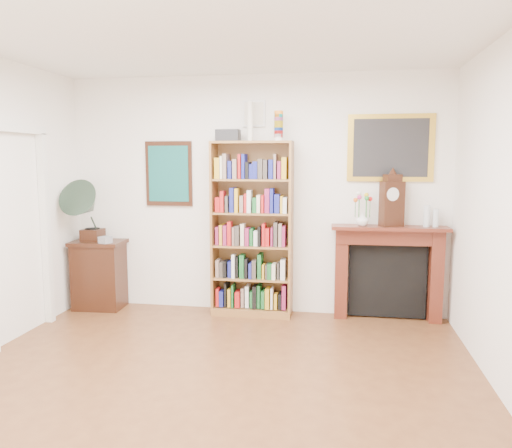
{
  "coord_description": "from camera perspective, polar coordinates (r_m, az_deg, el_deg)",
  "views": [
    {
      "loc": [
        1.0,
        -3.33,
        1.82
      ],
      "look_at": [
        0.17,
        1.6,
        1.17
      ],
      "focal_mm": 35.0,
      "sensor_mm": 36.0,
      "label": 1
    }
  ],
  "objects": [
    {
      "name": "room",
      "position": [
        3.5,
        -7.13,
        0.39
      ],
      "size": [
        4.51,
        5.01,
        2.81
      ],
      "color": "#58311A",
      "rests_on": "ground"
    },
    {
      "name": "door_casing",
      "position": [
        5.58,
        -25.59,
        0.89
      ],
      "size": [
        0.08,
        1.02,
        2.17
      ],
      "color": "white",
      "rests_on": "left_wall"
    },
    {
      "name": "teal_poster",
      "position": [
        6.16,
        -9.93,
        5.68
      ],
      "size": [
        0.58,
        0.04,
        0.78
      ],
      "color": "black",
      "rests_on": "back_wall"
    },
    {
      "name": "small_picture",
      "position": [
        5.92,
        -0.23,
        12.51
      ],
      "size": [
        0.26,
        0.04,
        0.3
      ],
      "color": "white",
      "rests_on": "back_wall"
    },
    {
      "name": "gilt_painting",
      "position": [
        5.84,
        15.11,
        8.39
      ],
      "size": [
        0.95,
        0.04,
        0.75
      ],
      "color": "gold",
      "rests_on": "back_wall"
    },
    {
      "name": "bookshelf",
      "position": [
        5.77,
        -0.45,
        0.55
      ],
      "size": [
        0.93,
        0.33,
        2.34
      ],
      "rotation": [
        0.0,
        0.0,
        0.0
      ],
      "color": "brown",
      "rests_on": "floor"
    },
    {
      "name": "side_cabinet",
      "position": [
        6.45,
        -17.47,
        -5.53
      ],
      "size": [
        0.64,
        0.48,
        0.84
      ],
      "primitive_type": "cube",
      "rotation": [
        0.0,
        0.0,
        0.06
      ],
      "color": "black",
      "rests_on": "floor"
    },
    {
      "name": "fireplace",
      "position": [
        5.88,
        14.83,
        -4.52
      ],
      "size": [
        1.29,
        0.33,
        1.08
      ],
      "rotation": [
        0.0,
        0.0,
        0.02
      ],
      "color": "#531F13",
      "rests_on": "floor"
    },
    {
      "name": "gramophone",
      "position": [
        6.27,
        -18.83,
        1.87
      ],
      "size": [
        0.47,
        0.58,
        0.75
      ],
      "rotation": [
        0.0,
        0.0,
        -0.02
      ],
      "color": "black",
      "rests_on": "side_cabinet"
    },
    {
      "name": "cd_stack",
      "position": [
        6.16,
        -16.85,
        -1.75
      ],
      "size": [
        0.15,
        0.15,
        0.08
      ],
      "primitive_type": "cube",
      "rotation": [
        0.0,
        0.0,
        -0.35
      ],
      "color": "#A8A8B4",
      "rests_on": "side_cabinet"
    },
    {
      "name": "mantel_clock",
      "position": [
        5.73,
        15.26,
        2.51
      ],
      "size": [
        0.28,
        0.23,
        0.58
      ],
      "rotation": [
        0.0,
        0.0,
        0.43
      ],
      "color": "black",
      "rests_on": "fireplace"
    },
    {
      "name": "flower_vase",
      "position": [
        5.71,
        12.05,
        0.54
      ],
      "size": [
        0.15,
        0.15,
        0.15
      ],
      "primitive_type": "imported",
      "rotation": [
        0.0,
        0.0,
        0.09
      ],
      "color": "white",
      "rests_on": "fireplace"
    },
    {
      "name": "teacup",
      "position": [
        5.69,
        14.67,
        0.04
      ],
      "size": [
        0.1,
        0.1,
        0.07
      ],
      "primitive_type": "imported",
      "rotation": [
        0.0,
        0.0,
        -0.11
      ],
      "color": "silver",
      "rests_on": "fireplace"
    },
    {
      "name": "bottle_left",
      "position": [
        5.81,
        18.93,
        0.87
      ],
      "size": [
        0.07,
        0.07,
        0.24
      ],
      "primitive_type": "cylinder",
      "color": "silver",
      "rests_on": "fireplace"
    },
    {
      "name": "bottle_right",
      "position": [
        5.83,
        19.86,
        0.65
      ],
      "size": [
        0.06,
        0.06,
        0.2
      ],
      "primitive_type": "cylinder",
      "color": "silver",
      "rests_on": "fireplace"
    }
  ]
}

